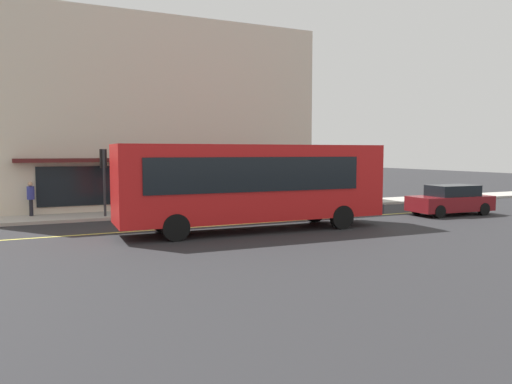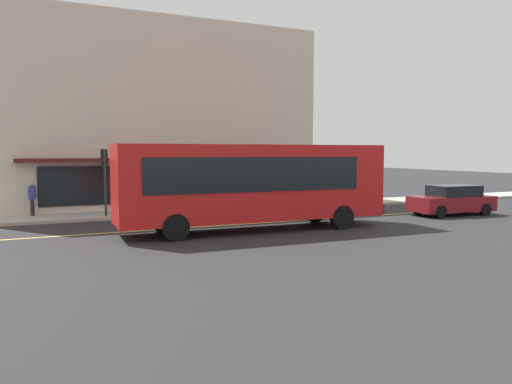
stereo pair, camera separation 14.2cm
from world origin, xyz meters
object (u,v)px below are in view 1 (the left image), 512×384
bus (254,182)px  car_maroon (451,200)px  traffic_light (104,166)px  pedestrian_at_corner (170,192)px  pedestrian_near_storefront (31,196)px

bus → car_maroon: bus is taller
traffic_light → car_maroon: traffic_light is taller
bus → traffic_light: size_ratio=3.50×
traffic_light → bus: bearing=-50.4°
pedestrian_at_corner → car_maroon: bearing=-24.7°
pedestrian_near_storefront → pedestrian_at_corner: bearing=-10.7°
traffic_light → pedestrian_near_storefront: bearing=156.6°
car_maroon → pedestrian_near_storefront: 20.84m
bus → car_maroon: size_ratio=2.54×
traffic_light → pedestrian_near_storefront: (-3.21, 1.39, -1.40)m
bus → car_maroon: (11.21, 0.33, -1.24)m
bus → pedestrian_at_corner: bus is taller
bus → car_maroon: bearing=1.7°
car_maroon → pedestrian_near_storefront: size_ratio=2.67×
bus → traffic_light: bus is taller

